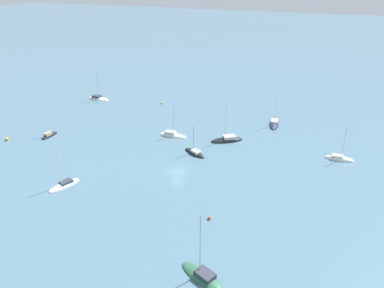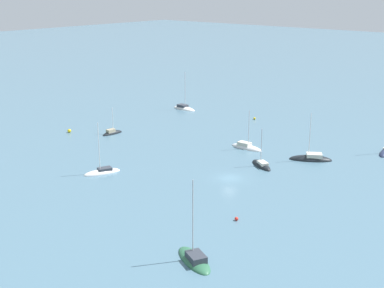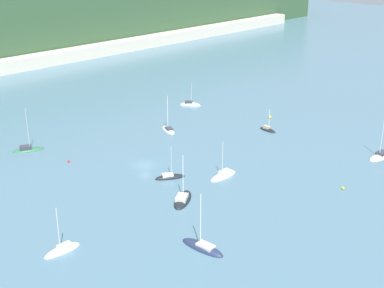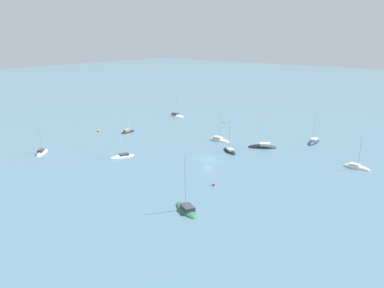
% 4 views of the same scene
% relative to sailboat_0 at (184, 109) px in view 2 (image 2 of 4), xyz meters
% --- Properties ---
extents(ground_plane, '(600.00, 600.00, 0.00)m').
position_rel_sailboat_0_xyz_m(ground_plane, '(-41.36, 34.86, -0.13)').
color(ground_plane, slate).
extents(sailboat_0, '(7.68, 3.22, 10.72)m').
position_rel_sailboat_0_xyz_m(sailboat_0, '(0.00, 0.00, 0.00)').
color(sailboat_0, white).
rests_on(sailboat_0, ground_plane).
extents(sailboat_1, '(8.38, 6.74, 10.11)m').
position_rel_sailboat_0_xyz_m(sailboat_1, '(-47.16, 16.67, -0.01)').
color(sailboat_1, black).
rests_on(sailboat_1, ground_plane).
extents(sailboat_2, '(1.99, 5.33, 6.66)m').
position_rel_sailboat_0_xyz_m(sailboat_2, '(-4.21, 29.16, -0.01)').
color(sailboat_2, black).
rests_on(sailboat_2, ground_plane).
extents(sailboat_3, '(7.36, 2.41, 8.80)m').
position_rel_sailboat_0_xyz_m(sailboat_3, '(-33.40, 18.47, -0.01)').
color(sailboat_3, silver).
rests_on(sailboat_3, ground_plane).
extents(sailboat_5, '(4.52, 7.05, 10.01)m').
position_rel_sailboat_0_xyz_m(sailboat_5, '(-22.51, 47.54, -0.03)').
color(sailboat_5, silver).
rests_on(sailboat_5, ground_plane).
extents(sailboat_8, '(6.53, 4.88, 7.88)m').
position_rel_sailboat_0_xyz_m(sailboat_8, '(-41.99, 25.90, -0.05)').
color(sailboat_8, black).
rests_on(sailboat_8, ground_plane).
extents(sailboat_10, '(7.93, 5.64, 11.06)m').
position_rel_sailboat_0_xyz_m(sailboat_10, '(-55.41, 60.87, 0.02)').
color(sailboat_10, '#2D6647').
rests_on(sailboat_10, ground_plane).
extents(mooring_buoy_0, '(0.83, 0.83, 0.83)m').
position_rel_sailboat_0_xyz_m(mooring_buoy_0, '(4.01, 34.74, 0.29)').
color(mooring_buoy_0, yellow).
rests_on(mooring_buoy_0, ground_plane).
extents(mooring_buoy_1, '(0.60, 0.60, 0.60)m').
position_rel_sailboat_0_xyz_m(mooring_buoy_1, '(-21.03, -2.66, 0.17)').
color(mooring_buoy_1, yellow).
rests_on(mooring_buoy_1, ground_plane).
extents(mooring_buoy_2, '(0.55, 0.55, 0.55)m').
position_rel_sailboat_0_xyz_m(mooring_buoy_2, '(-52.44, 48.11, 0.15)').
color(mooring_buoy_2, red).
rests_on(mooring_buoy_2, ground_plane).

